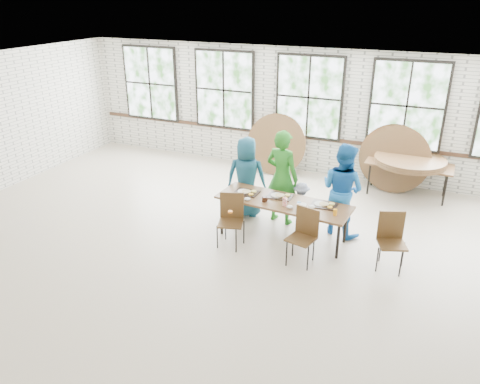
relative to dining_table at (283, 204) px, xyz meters
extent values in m
plane|color=#BBAD94|center=(-0.58, -0.99, -0.69)|extent=(12.00, 12.00, 0.00)
plane|color=white|center=(-0.58, -0.99, 2.31)|extent=(12.00, 12.00, 0.00)
plane|color=silver|center=(-0.58, 3.51, 0.81)|extent=(12.00, 0.00, 12.00)
cube|color=#422819|center=(-0.58, 3.48, 0.21)|extent=(11.80, 0.05, 0.08)
cube|color=black|center=(-4.98, 3.45, 1.19)|extent=(1.62, 0.05, 1.97)
cube|color=white|center=(-4.98, 3.42, 1.19)|extent=(1.50, 0.01, 1.85)
cube|color=black|center=(-2.78, 3.45, 1.19)|extent=(1.62, 0.05, 1.97)
cube|color=white|center=(-2.78, 3.42, 1.19)|extent=(1.50, 0.01, 1.85)
cube|color=black|center=(-0.58, 3.45, 1.19)|extent=(1.62, 0.05, 1.97)
cube|color=white|center=(-0.58, 3.42, 1.19)|extent=(1.50, 0.01, 1.85)
cube|color=black|center=(1.62, 3.45, 1.19)|extent=(1.62, 0.05, 1.97)
cube|color=white|center=(1.62, 3.42, 1.19)|extent=(1.50, 0.01, 1.85)
cube|color=brown|center=(0.00, 0.00, 0.03)|extent=(2.46, 1.00, 0.04)
cylinder|color=black|center=(-1.08, -0.30, -0.34)|extent=(0.05, 0.05, 0.70)
cylinder|color=black|center=(-1.08, 0.30, -0.34)|extent=(0.05, 0.05, 0.70)
cylinder|color=black|center=(1.08, -0.30, -0.34)|extent=(0.05, 0.05, 0.70)
cylinder|color=black|center=(1.08, 0.30, -0.34)|extent=(0.05, 0.05, 0.70)
cube|color=#4C3319|center=(-0.74, -0.64, -0.24)|extent=(0.52, 0.51, 0.03)
cube|color=#4C3319|center=(-0.80, -0.46, 0.01)|extent=(0.41, 0.15, 0.50)
cylinder|color=black|center=(-0.92, -0.81, -0.47)|extent=(0.02, 0.02, 0.44)
cylinder|color=black|center=(-0.92, -0.47, -0.47)|extent=(0.02, 0.02, 0.44)
cylinder|color=black|center=(-0.56, -0.81, -0.47)|extent=(0.02, 0.02, 0.44)
cylinder|color=black|center=(-0.56, -0.47, -0.47)|extent=(0.02, 0.02, 0.44)
cube|color=#4C3319|center=(0.55, -0.70, -0.24)|extent=(0.50, 0.48, 0.03)
cube|color=#4C3319|center=(0.59, -0.51, 0.01)|extent=(0.42, 0.12, 0.50)
cylinder|color=black|center=(0.37, -0.87, -0.47)|extent=(0.02, 0.02, 0.44)
cylinder|color=black|center=(0.37, -0.53, -0.47)|extent=(0.02, 0.02, 0.44)
cylinder|color=black|center=(0.73, -0.87, -0.47)|extent=(0.02, 0.02, 0.44)
cylinder|color=black|center=(0.73, -0.53, -0.47)|extent=(0.02, 0.02, 0.44)
cube|color=#4C3319|center=(1.94, -0.28, -0.24)|extent=(0.54, 0.52, 0.03)
cube|color=#4C3319|center=(1.87, -0.10, 0.01)|extent=(0.40, 0.18, 0.50)
cylinder|color=black|center=(1.76, -0.45, -0.47)|extent=(0.02, 0.02, 0.44)
cylinder|color=black|center=(1.76, -0.11, -0.47)|extent=(0.02, 0.02, 0.44)
cylinder|color=black|center=(2.12, -0.45, -0.47)|extent=(0.02, 0.02, 0.44)
cylinder|color=black|center=(2.12, -0.11, -0.47)|extent=(0.02, 0.02, 0.44)
imported|color=#194F60|center=(-0.99, 0.65, 0.12)|extent=(0.89, 0.68, 1.61)
imported|color=#23731E|center=(-0.25, 0.65, 0.23)|extent=(0.75, 0.58, 1.85)
imported|color=#131D3E|center=(0.14, 0.65, -0.25)|extent=(0.58, 0.35, 0.87)
imported|color=#1962B0|center=(0.90, 0.65, 0.18)|extent=(1.03, 0.94, 1.73)
cube|color=brown|center=(1.87, 2.96, 0.03)|extent=(1.82, 0.79, 0.04)
cylinder|color=black|center=(1.09, 2.68, -0.34)|extent=(0.04, 0.04, 0.70)
cylinder|color=black|center=(1.09, 3.23, -0.34)|extent=(0.04, 0.04, 0.70)
cylinder|color=black|center=(2.65, 2.68, -0.34)|extent=(0.04, 0.04, 0.70)
cylinder|color=black|center=(2.65, 3.23, -0.34)|extent=(0.04, 0.04, 0.70)
cube|color=black|center=(-0.74, 0.07, 0.06)|extent=(0.44, 0.33, 0.02)
cube|color=black|center=(-0.12, 0.16, 0.06)|extent=(0.44, 0.33, 0.02)
cube|color=black|center=(0.71, 0.11, 0.06)|extent=(0.44, 0.33, 0.02)
cylinder|color=black|center=(-0.30, -0.15, 0.10)|extent=(0.09, 0.09, 0.09)
cube|color=red|center=(0.09, -0.17, 0.11)|extent=(0.06, 0.06, 0.11)
cylinder|color=#1773B3|center=(0.33, -0.14, 0.10)|extent=(0.07, 0.07, 0.10)
cylinder|color=orange|center=(0.97, -0.19, 0.11)|extent=(0.07, 0.07, 0.11)
cylinder|color=white|center=(0.40, -0.20, 0.10)|extent=(0.17, 0.17, 0.10)
ellipsoid|color=white|center=(-0.60, -0.21, 0.08)|extent=(0.11, 0.11, 0.05)
ellipsoid|color=white|center=(0.20, -0.22, 0.08)|extent=(0.11, 0.11, 0.05)
ellipsoid|color=white|center=(0.54, -0.07, 0.08)|extent=(0.11, 0.11, 0.05)
cylinder|color=brown|center=(1.87, 2.96, 0.07)|extent=(1.50, 1.50, 0.04)
cylinder|color=brown|center=(1.87, 2.96, 0.12)|extent=(1.50, 1.50, 0.04)
cylinder|color=brown|center=(1.87, 2.96, 0.16)|extent=(1.50, 1.50, 0.04)
cylinder|color=brown|center=(-1.25, 3.13, 0.05)|extent=(1.50, 0.45, 1.46)
cylinder|color=brown|center=(1.49, 3.23, 0.05)|extent=(1.50, 0.34, 1.48)
cylinder|color=brown|center=(1.56, 3.13, 0.05)|extent=(1.50, 0.38, 1.47)
camera|label=1|loc=(2.33, -7.23, 3.50)|focal=35.00mm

